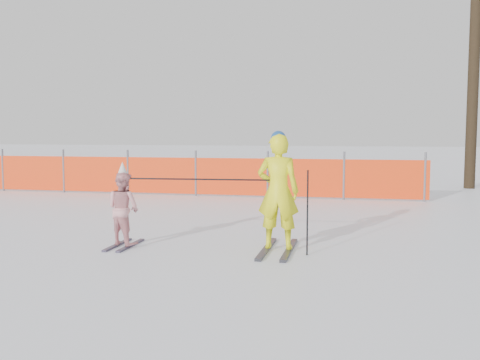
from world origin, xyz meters
name	(u,v)px	position (x,y,z in m)	size (l,w,h in m)	color
ground	(233,249)	(0.00, 0.00, 0.00)	(120.00, 120.00, 0.00)	white
adult	(278,191)	(0.67, 0.06, 0.88)	(0.62, 1.47, 1.77)	black
child	(123,208)	(-1.69, -0.13, 0.60)	(0.66, 0.93, 1.30)	black
ski_poles	(237,191)	(0.08, -0.08, 0.89)	(2.70, 0.21, 1.22)	black
safety_fence	(163,175)	(-3.45, 6.36, 0.56)	(14.15, 0.06, 1.25)	#595960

